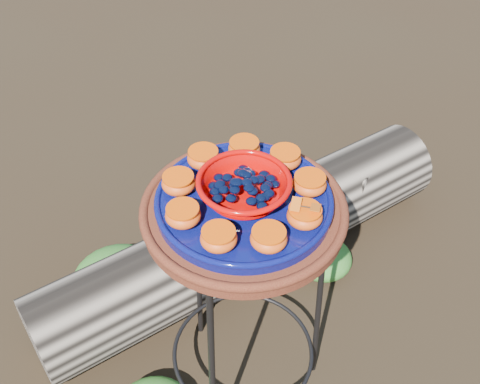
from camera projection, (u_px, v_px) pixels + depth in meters
ground at (243, 378)px, 1.84m from camera, size 60.00×60.00×0.00m
plant_stand at (243, 310)px, 1.60m from camera, size 0.44×0.44×0.70m
terracotta_saucer at (244, 213)px, 1.35m from camera, size 0.45×0.45×0.04m
cobalt_plate at (244, 203)px, 1.32m from camera, size 0.39×0.39×0.03m
red_bowl at (244, 189)px, 1.30m from camera, size 0.19×0.19×0.05m
glass_gems at (244, 176)px, 1.27m from camera, size 0.15×0.15×0.03m
orange_half_0 at (305, 216)px, 1.25m from camera, size 0.08×0.08×0.04m
orange_half_1 at (309, 184)px, 1.32m from camera, size 0.08×0.08×0.04m
orange_half_2 at (285, 158)px, 1.38m from camera, size 0.08×0.08×0.04m
orange_half_3 at (244, 149)px, 1.41m from camera, size 0.08×0.08×0.04m
orange_half_4 at (203, 158)px, 1.38m from camera, size 0.08×0.08×0.04m
orange_half_5 at (179, 183)px, 1.32m from camera, size 0.08×0.08×0.04m
orange_half_6 at (183, 215)px, 1.25m from camera, size 0.08×0.08×0.04m
orange_half_7 at (219, 238)px, 1.20m from camera, size 0.08×0.08×0.04m
orange_half_8 at (269, 239)px, 1.20m from camera, size 0.08×0.08×0.04m
butterfly at (306, 207)px, 1.23m from camera, size 0.09×0.08×0.01m
driftwood_log at (246, 238)px, 2.07m from camera, size 1.54×0.52×0.28m
foliage_right at (323, 257)px, 2.12m from camera, size 0.20×0.20×0.10m
foliage_back at (118, 281)px, 2.01m from camera, size 0.31×0.31×0.16m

